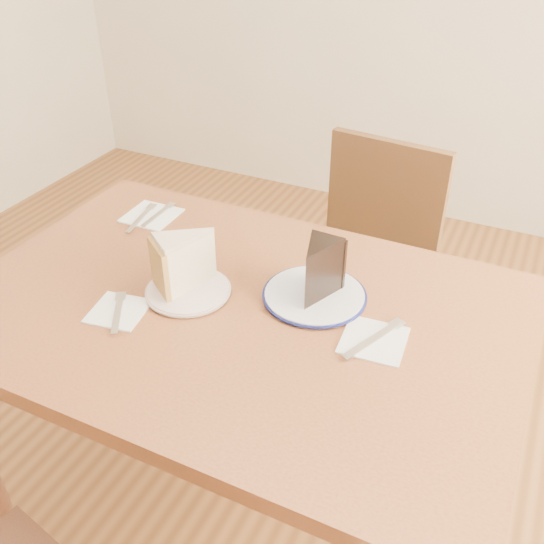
{
  "coord_description": "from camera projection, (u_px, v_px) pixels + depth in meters",
  "views": [
    {
      "loc": [
        0.52,
        -0.9,
        1.54
      ],
      "look_at": [
        0.05,
        0.08,
        0.8
      ],
      "focal_mm": 40.0,
      "sensor_mm": 36.0,
      "label": 1
    }
  ],
  "objects": [
    {
      "name": "plate_navy",
      "position": [
        314.0,
        295.0,
        1.31
      ],
      "size": [
        0.22,
        0.22,
        0.01
      ],
      "primitive_type": "cylinder",
      "color": "white",
      "rests_on": "table"
    },
    {
      "name": "napkin_spare",
      "position": [
        151.0,
        215.0,
        1.62
      ],
      "size": [
        0.13,
        0.13,
        0.0
      ],
      "primitive_type": "cube",
      "rotation": [
        0.0,
        0.0,
        0.03
      ],
      "color": "white",
      "rests_on": "table"
    },
    {
      "name": "knife_navy",
      "position": [
        373.0,
        339.0,
        1.19
      ],
      "size": [
        0.08,
        0.16,
        0.0
      ],
      "primitive_type": "cube",
      "rotation": [
        0.0,
        0.0,
        -0.4
      ],
      "color": "silver",
      "rests_on": "napkin_navy"
    },
    {
      "name": "fork_spare",
      "position": [
        158.0,
        214.0,
        1.62
      ],
      "size": [
        0.02,
        0.14,
        0.0
      ],
      "primitive_type": "cube",
      "rotation": [
        0.0,
        0.0,
        0.01
      ],
      "color": "silver",
      "rests_on": "napkin_spare"
    },
    {
      "name": "fork_cream",
      "position": [
        118.0,
        313.0,
        1.26
      ],
      "size": [
        0.09,
        0.13,
        0.0
      ],
      "primitive_type": "cube",
      "rotation": [
        0.0,
        0.0,
        0.55
      ],
      "color": "silver",
      "rests_on": "napkin_cream"
    },
    {
      "name": "knife_spare",
      "position": [
        141.0,
        218.0,
        1.6
      ],
      "size": [
        0.04,
        0.16,
        0.0
      ],
      "primitive_type": "cube",
      "rotation": [
        0.0,
        0.0,
        0.18
      ],
      "color": "silver",
      "rests_on": "napkin_spare"
    },
    {
      "name": "plate_cream",
      "position": [
        188.0,
        291.0,
        1.33
      ],
      "size": [
        0.18,
        0.18,
        0.01
      ],
      "primitive_type": "cylinder",
      "color": "silver",
      "rests_on": "table"
    },
    {
      "name": "napkin_navy",
      "position": [
        374.0,
        340.0,
        1.2
      ],
      "size": [
        0.13,
        0.13,
        0.0
      ],
      "primitive_type": "cube",
      "rotation": [
        0.0,
        0.0,
        0.08
      ],
      "color": "white",
      "rests_on": "table"
    },
    {
      "name": "chocolate_cake",
      "position": [
        316.0,
        274.0,
        1.27
      ],
      "size": [
        0.08,
        0.11,
        0.12
      ],
      "primitive_type": null,
      "rotation": [
        0.0,
        0.0,
        3.09
      ],
      "color": "black",
      "rests_on": "plate_navy"
    },
    {
      "name": "table",
      "position": [
        237.0,
        340.0,
        1.35
      ],
      "size": [
        1.2,
        0.8,
        0.75
      ],
      "color": "#4E2815",
      "rests_on": "ground"
    },
    {
      "name": "chair_far",
      "position": [
        361.0,
        275.0,
        1.85
      ],
      "size": [
        0.48,
        0.48,
        0.88
      ],
      "rotation": [
        0.0,
        0.0,
        3.03
      ],
      "color": "#321D0F",
      "rests_on": "ground"
    },
    {
      "name": "carrot_cake",
      "position": [
        189.0,
        261.0,
        1.31
      ],
      "size": [
        0.15,
        0.15,
        0.11
      ],
      "primitive_type": null,
      "rotation": [
        0.0,
        0.0,
        -0.63
      ],
      "color": "beige",
      "rests_on": "plate_cream"
    },
    {
      "name": "ground",
      "position": [
        245.0,
        516.0,
        1.72
      ],
      "size": [
        4.0,
        4.0,
        0.0
      ],
      "primitive_type": "plane",
      "color": "#4B2B14",
      "rests_on": "ground"
    },
    {
      "name": "napkin_cream",
      "position": [
        118.0,
        311.0,
        1.27
      ],
      "size": [
        0.13,
        0.13,
        0.0
      ],
      "primitive_type": "cube",
      "rotation": [
        0.0,
        0.0,
        0.16
      ],
      "color": "white",
      "rests_on": "table"
    }
  ]
}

